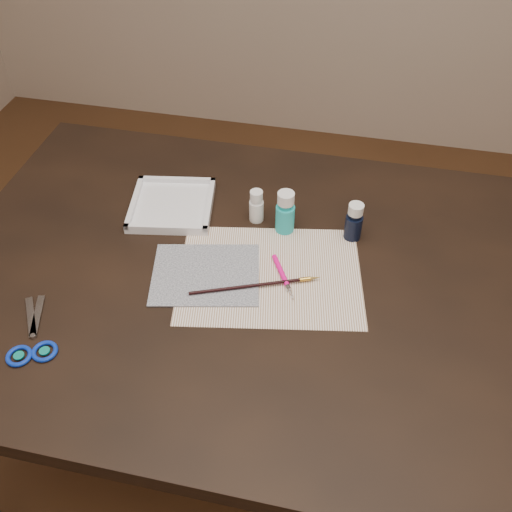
% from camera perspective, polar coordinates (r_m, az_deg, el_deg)
% --- Properties ---
extents(ground, '(3.50, 3.50, 0.02)m').
position_cam_1_polar(ground, '(1.79, 0.00, -18.85)').
color(ground, '#422614').
rests_on(ground, ground).
extents(table, '(1.30, 0.90, 0.75)m').
position_cam_1_polar(table, '(1.45, 0.00, -12.03)').
color(table, black).
rests_on(table, ground).
extents(paper, '(0.41, 0.34, 0.00)m').
position_cam_1_polar(paper, '(1.16, 1.41, -1.86)').
color(paper, white).
rests_on(paper, table).
extents(canvas, '(0.25, 0.21, 0.00)m').
position_cam_1_polar(canvas, '(1.16, -5.06, -1.82)').
color(canvas, black).
rests_on(canvas, paper).
extents(paint_bottle_white, '(0.03, 0.03, 0.08)m').
position_cam_1_polar(paint_bottle_white, '(1.26, 0.04, 5.04)').
color(paint_bottle_white, white).
rests_on(paint_bottle_white, table).
extents(paint_bottle_cyan, '(0.05, 0.05, 0.10)m').
position_cam_1_polar(paint_bottle_cyan, '(1.22, 2.94, 4.42)').
color(paint_bottle_cyan, '#1FB5BB').
rests_on(paint_bottle_cyan, table).
extents(paint_bottle_navy, '(0.04, 0.04, 0.09)m').
position_cam_1_polar(paint_bottle_navy, '(1.23, 9.78, 3.42)').
color(paint_bottle_navy, black).
rests_on(paint_bottle_navy, table).
extents(paintbrush, '(0.25, 0.11, 0.01)m').
position_cam_1_polar(paintbrush, '(1.13, -0.01, -2.93)').
color(paintbrush, black).
rests_on(paintbrush, canvas).
extents(craft_knife, '(0.07, 0.12, 0.01)m').
position_cam_1_polar(craft_knife, '(1.14, 2.80, -2.18)').
color(craft_knife, '#FF0A8B').
rests_on(craft_knife, paper).
extents(scissors, '(0.17, 0.20, 0.01)m').
position_cam_1_polar(scissors, '(1.14, -21.72, -6.87)').
color(scissors, silver).
rests_on(scissors, table).
extents(palette_tray, '(0.21, 0.21, 0.02)m').
position_cam_1_polar(palette_tray, '(1.32, -8.41, 5.11)').
color(palette_tray, white).
rests_on(palette_tray, table).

